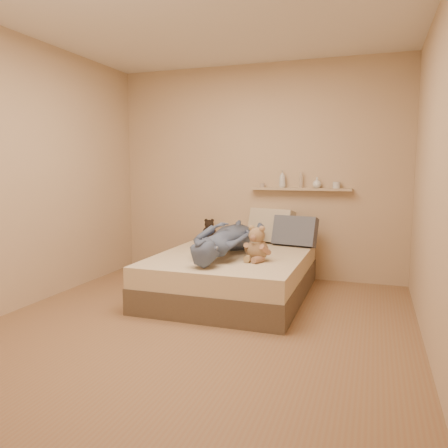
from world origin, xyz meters
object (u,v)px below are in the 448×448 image
at_px(teddy_bear, 257,246).
at_px(pillow_grey, 295,231).
at_px(bed, 233,275).
at_px(dark_plush, 209,231).
at_px(game_console, 209,249).
at_px(person, 227,238).
at_px(pillow_cream, 271,226).
at_px(wall_shelf, 300,189).

distance_m(teddy_bear, pillow_grey, 0.98).
height_order(bed, dark_plush, dark_plush).
height_order(game_console, person, person).
xyz_separation_m(dark_plush, pillow_cream, (0.77, 0.08, 0.08)).
distance_m(person, wall_shelf, 1.26).
height_order(pillow_cream, pillow_grey, pillow_cream).
bearing_deg(teddy_bear, bed, 141.38).
height_order(teddy_bear, pillow_grey, pillow_grey).
bearing_deg(pillow_grey, wall_shelf, 86.04).
distance_m(teddy_bear, dark_plush, 1.35).
bearing_deg(pillow_grey, person, -125.81).
relative_size(teddy_bear, wall_shelf, 0.29).
xyz_separation_m(dark_plush, wall_shelf, (1.10, 0.15, 0.53)).
relative_size(dark_plush, person, 0.18).
distance_m(dark_plush, person, 1.00).
relative_size(teddy_bear, dark_plush, 1.30).
distance_m(pillow_grey, person, 0.97).
bearing_deg(dark_plush, game_console, -68.95).
bearing_deg(pillow_cream, person, -105.09).
distance_m(pillow_grey, wall_shelf, 0.53).
bearing_deg(teddy_bear, pillow_grey, 77.94).
bearing_deg(pillow_cream, wall_shelf, 13.34).
height_order(game_console, teddy_bear, teddy_bear).
relative_size(dark_plush, pillow_cream, 0.49).
bearing_deg(bed, wall_shelf, 58.82).
height_order(dark_plush, pillow_grey, pillow_grey).
bearing_deg(bed, teddy_bear, -38.62).
height_order(bed, person, person).
height_order(bed, pillow_grey, pillow_grey).
distance_m(teddy_bear, person, 0.40).
relative_size(teddy_bear, pillow_cream, 0.64).
bearing_deg(wall_shelf, pillow_grey, -93.96).
height_order(dark_plush, wall_shelf, wall_shelf).
height_order(pillow_grey, wall_shelf, wall_shelf).
xyz_separation_m(bed, wall_shelf, (0.55, 0.91, 0.88)).
distance_m(pillow_cream, person, 0.96).
height_order(game_console, dark_plush, dark_plush).
distance_m(bed, teddy_bear, 0.56).
height_order(pillow_cream, person, pillow_cream).
xyz_separation_m(teddy_bear, dark_plush, (-0.88, 1.02, -0.03)).
xyz_separation_m(game_console, teddy_bear, (0.38, 0.29, -0.00)).
xyz_separation_m(teddy_bear, pillow_cream, (-0.11, 1.09, 0.06)).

